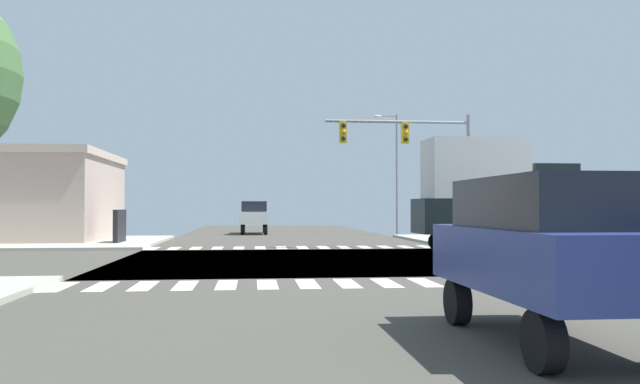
{
  "coord_description": "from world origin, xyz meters",
  "views": [
    {
      "loc": [
        -2.13,
        -23.36,
        1.91
      ],
      "look_at": [
        1.22,
        8.46,
        2.68
      ],
      "focal_mm": 36.18,
      "sensor_mm": 36.0,
      "label": 1
    }
  ],
  "objects_px": {
    "traffic_signal_mast": "(413,148)",
    "box_truck_leading_1": "(494,192)",
    "suv_queued_1": "(546,244)",
    "pickup_farside_1": "(254,216)",
    "street_lamp": "(394,163)"
  },
  "relations": [
    {
      "from": "traffic_signal_mast",
      "to": "box_truck_leading_1",
      "type": "height_order",
      "value": "traffic_signal_mast"
    },
    {
      "from": "traffic_signal_mast",
      "to": "suv_queued_1",
      "type": "bearing_deg",
      "value": -99.43
    },
    {
      "from": "suv_queued_1",
      "to": "box_truck_leading_1",
      "type": "relative_size",
      "value": 0.64
    },
    {
      "from": "street_lamp",
      "to": "suv_queued_1",
      "type": "height_order",
      "value": "street_lamp"
    },
    {
      "from": "pickup_farside_1",
      "to": "box_truck_leading_1",
      "type": "distance_m",
      "value": 22.45
    },
    {
      "from": "suv_queued_1",
      "to": "box_truck_leading_1",
      "type": "height_order",
      "value": "box_truck_leading_1"
    },
    {
      "from": "traffic_signal_mast",
      "to": "box_truck_leading_1",
      "type": "xyz_separation_m",
      "value": [
        2.65,
        -3.55,
        -2.22
      ]
    },
    {
      "from": "pickup_farside_1",
      "to": "street_lamp",
      "type": "bearing_deg",
      "value": 169.16
    },
    {
      "from": "suv_queued_1",
      "to": "box_truck_leading_1",
      "type": "xyz_separation_m",
      "value": [
        6.25,
        18.15,
        1.17
      ]
    },
    {
      "from": "pickup_farside_1",
      "to": "suv_queued_1",
      "type": "bearing_deg",
      "value": 96.0
    },
    {
      "from": "street_lamp",
      "to": "pickup_farside_1",
      "type": "relative_size",
      "value": 1.67
    },
    {
      "from": "traffic_signal_mast",
      "to": "street_lamp",
      "type": "relative_size",
      "value": 0.84
    },
    {
      "from": "box_truck_leading_1",
      "to": "street_lamp",
      "type": "bearing_deg",
      "value": -178.79
    },
    {
      "from": "pickup_farside_1",
      "to": "suv_queued_1",
      "type": "xyz_separation_m",
      "value": [
        4.0,
        -38.08,
        0.1
      ]
    },
    {
      "from": "pickup_farside_1",
      "to": "box_truck_leading_1",
      "type": "relative_size",
      "value": 0.71
    }
  ]
}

